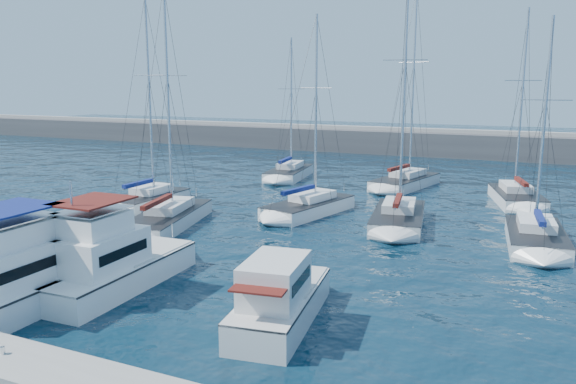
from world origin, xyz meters
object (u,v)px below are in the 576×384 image
at_px(motor_yacht_stbd_inner, 109,265).
at_px(sailboat_back_c, 516,197).
at_px(sailboat_back_a, 289,173).
at_px(sailboat_mid_d, 398,217).
at_px(sailboat_back_b, 405,181).
at_px(sailboat_mid_a, 149,199).
at_px(sailboat_mid_c, 309,207).
at_px(sailboat_mid_b, 168,218).
at_px(sailboat_mid_e, 536,237).
at_px(motor_yacht_port_inner, 30,277).
at_px(motor_yacht_stbd_outer, 279,301).

distance_m(motor_yacht_stbd_inner, sailboat_back_c, 31.81).
xyz_separation_m(motor_yacht_stbd_inner, sailboat_back_a, (-5.22, 31.22, -0.62)).
relative_size(sailboat_mid_d, sailboat_back_b, 0.97).
relative_size(sailboat_mid_a, sailboat_mid_c, 1.11).
relative_size(sailboat_mid_b, sailboat_mid_c, 1.09).
distance_m(sailboat_mid_e, sailboat_back_b, 18.94).
distance_m(sailboat_mid_c, sailboat_back_b, 13.87).
xyz_separation_m(sailboat_mid_e, sailboat_back_a, (-22.69, 15.69, 0.00)).
relative_size(motor_yacht_stbd_inner, sailboat_mid_d, 0.49).
bearing_deg(sailboat_mid_d, sailboat_mid_b, -163.88).
height_order(sailboat_back_a, sailboat_back_c, sailboat_back_c).
bearing_deg(sailboat_mid_b, motor_yacht_port_inner, -92.09).
bearing_deg(sailboat_mid_a, sailboat_back_a, 75.54).
bearing_deg(motor_yacht_stbd_outer, sailboat_mid_b, 132.43).
bearing_deg(sailboat_mid_a, sailboat_mid_c, 13.02).
bearing_deg(sailboat_mid_d, motor_yacht_port_inner, -128.89).
height_order(motor_yacht_port_inner, sailboat_mid_c, sailboat_mid_c).
relative_size(motor_yacht_port_inner, sailboat_back_a, 0.76).
xyz_separation_m(motor_yacht_port_inner, sailboat_mid_a, (-7.55, 17.48, -0.58)).
distance_m(motor_yacht_stbd_inner, sailboat_back_b, 31.57).
distance_m(motor_yacht_stbd_outer, sailboat_mid_d, 17.31).
xyz_separation_m(motor_yacht_stbd_outer, sailboat_mid_b, (-13.20, 10.77, -0.42)).
bearing_deg(sailboat_mid_c, sailboat_mid_e, 5.68).
relative_size(motor_yacht_stbd_inner, sailboat_back_c, 0.56).
bearing_deg(sailboat_mid_c, motor_yacht_port_inner, -89.01).
distance_m(sailboat_mid_b, sailboat_back_a, 20.73).
distance_m(motor_yacht_stbd_inner, sailboat_mid_b, 11.46).
bearing_deg(sailboat_mid_c, motor_yacht_stbd_inner, -84.59).
height_order(sailboat_mid_d, sailboat_back_a, sailboat_mid_d).
bearing_deg(motor_yacht_stbd_outer, motor_yacht_stbd_inner, 169.77).
xyz_separation_m(sailboat_mid_a, sailboat_mid_c, (12.07, 2.72, -0.03)).
bearing_deg(sailboat_back_a, sailboat_back_b, -9.23).
xyz_separation_m(motor_yacht_stbd_outer, sailboat_mid_a, (-18.18, 15.16, -0.39)).
bearing_deg(motor_yacht_stbd_inner, sailboat_mid_c, 80.27).
distance_m(motor_yacht_port_inner, motor_yacht_stbd_outer, 10.88).
bearing_deg(sailboat_mid_d, sailboat_back_c, 48.09).
relative_size(motor_yacht_port_inner, sailboat_mid_b, 0.68).
relative_size(sailboat_mid_d, sailboat_mid_e, 1.30).
relative_size(sailboat_mid_b, sailboat_back_c, 1.03).
height_order(sailboat_mid_c, sailboat_mid_d, sailboat_mid_d).
height_order(motor_yacht_port_inner, sailboat_mid_a, sailboat_mid_a).
distance_m(motor_yacht_port_inner, motor_yacht_stbd_inner, 3.28).
bearing_deg(motor_yacht_stbd_inner, sailboat_back_a, 97.95).
height_order(motor_yacht_port_inner, sailboat_mid_e, sailboat_mid_e).
bearing_deg(motor_yacht_stbd_outer, sailboat_back_a, 105.39).
bearing_deg(sailboat_mid_b, sailboat_back_b, 48.49).
distance_m(sailboat_mid_d, sailboat_mid_e, 8.47).
height_order(sailboat_back_a, sailboat_back_b, sailboat_back_b).
height_order(sailboat_mid_a, sailboat_back_c, sailboat_mid_a).
bearing_deg(sailboat_mid_d, sailboat_back_b, 91.69).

